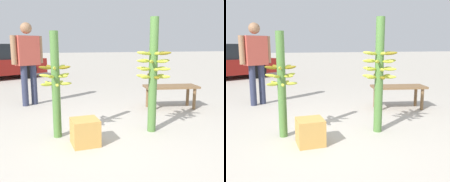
% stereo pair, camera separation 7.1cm
% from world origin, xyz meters
% --- Properties ---
extents(ground_plane, '(80.00, 80.00, 0.00)m').
position_xyz_m(ground_plane, '(0.00, 0.00, 0.00)').
color(ground_plane, '#B2AA9E').
extents(banana_stalk_left, '(0.42, 0.42, 1.41)m').
position_xyz_m(banana_stalk_left, '(-0.61, 0.43, 0.73)').
color(banana_stalk_left, '#4C7A38').
rests_on(banana_stalk_left, ground_plane).
extents(banana_stalk_center, '(0.48, 0.48, 1.60)m').
position_xyz_m(banana_stalk_center, '(0.70, 0.22, 0.84)').
color(banana_stalk_center, '#4C7A38').
rests_on(banana_stalk_center, ground_plane).
extents(vendor_person, '(0.65, 0.40, 1.67)m').
position_xyz_m(vendor_person, '(-0.91, 2.49, 0.99)').
color(vendor_person, '#2D334C').
rests_on(vendor_person, ground_plane).
extents(market_bench, '(1.10, 0.65, 0.45)m').
position_xyz_m(market_bench, '(1.69, 1.29, 0.37)').
color(market_bench, brown).
rests_on(market_bench, ground_plane).
extents(produce_crate, '(0.33, 0.33, 0.33)m').
position_xyz_m(produce_crate, '(-0.32, 0.05, 0.16)').
color(produce_crate, '#C69347').
rests_on(produce_crate, ground_plane).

